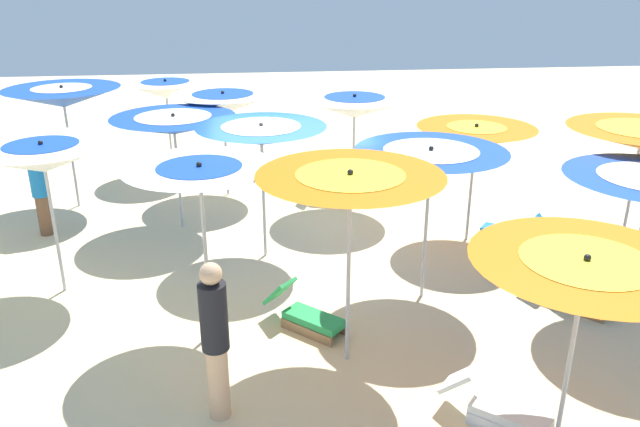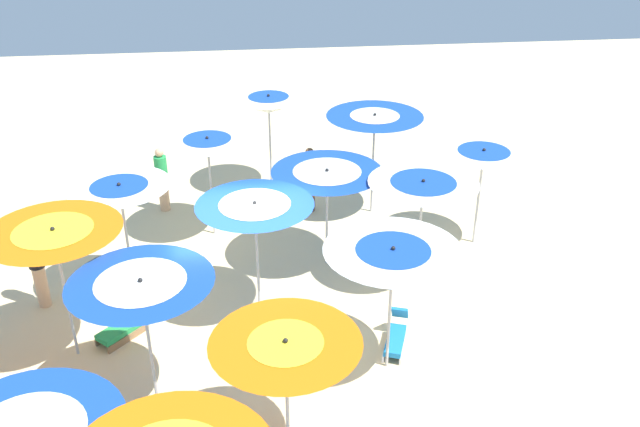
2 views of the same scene
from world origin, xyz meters
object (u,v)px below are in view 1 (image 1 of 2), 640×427
Objects in this scene: beach_umbrella_6 at (174,125)px; beachgoer_1 at (40,191)px; beachgoer_0 at (215,338)px; beach_umbrella_3 at (350,189)px; beach_umbrella_4 at (584,275)px; beach_umbrella_10 at (166,89)px; beach_umbrella_12 at (354,107)px; beach_umbrella_2 at (200,179)px; lounger_1 at (570,294)px; lounger_2 at (501,409)px; beach_umbrella_7 at (261,135)px; beach_umbrella_1 at (43,158)px; beach_umbrella_11 at (223,103)px; lounger_4 at (513,233)px; beach_umbrella_13 at (476,136)px; lounger_3 at (307,315)px; beach_umbrella_8 at (430,162)px; lounger_0 at (327,195)px; beach_umbrella_5 at (63,97)px.

beachgoer_1 is (2.48, 0.11, -1.14)m from beach_umbrella_6.
beachgoer_0 is at bearing 99.33° from beach_umbrella_6.
beach_umbrella_3 is 5.32m from beach_umbrella_6.
beach_umbrella_10 is at bearing -63.05° from beach_umbrella_4.
beach_umbrella_12 is at bearing -169.73° from beach_umbrella_6.
beach_umbrella_2 reaches higher than lounger_1.
beach_umbrella_12 is 7.00m from lounger_2.
beach_umbrella_7 is 1.25× the size of beachgoer_0.
beachgoer_0 reaches higher than lounger_2.
beach_umbrella_10 is 1.85× the size of lounger_1.
beach_umbrella_1 is at bearing -29.35° from beach_umbrella_3.
beach_umbrella_10 is (0.52, -3.39, 0.03)m from beach_umbrella_6.
beach_umbrella_7 is at bearing 102.50° from beach_umbrella_11.
lounger_1 is at bearing 132.29° from beach_umbrella_10.
beach_umbrella_11 reaches higher than lounger_4.
beach_umbrella_2 is 4.38m from lounger_2.
beach_umbrella_11 is at bearing -23.71° from beach_umbrella_12.
beach_umbrella_13 is 1.85× the size of lounger_2.
beachgoer_0 is (2.49, 6.22, -1.11)m from beach_umbrella_12.
beach_umbrella_1 is at bearing 16.53° from beach_umbrella_7.
beach_umbrella_13 reaches higher than beachgoer_0.
beach_umbrella_6 is 1.05× the size of beach_umbrella_13.
beach_umbrella_13 is 4.53m from lounger_3.
beach_umbrella_3 is 1.07× the size of beach_umbrella_12.
lounger_3 is 5.95m from beachgoer_1.
beach_umbrella_8 is 2.43m from beach_umbrella_13.
beach_umbrella_8 is 0.99× the size of beach_umbrella_12.
beach_umbrella_12 is 1.26× the size of beachgoer_0.
beach_umbrella_2 is 1.08× the size of beach_umbrella_10.
beach_umbrella_1 is 2.08× the size of lounger_0.
beach_umbrella_5 reaches higher than beachgoer_1.
beach_umbrella_11 is at bearing -66.04° from beach_umbrella_4.
beach_umbrella_5 is 2.21× the size of lounger_3.
lounger_4 is (-3.08, 2.35, 0.01)m from lounger_0.
beach_umbrella_5 is at bearing 169.97° from lounger_2.
lounger_3 is (-4.31, 5.29, -2.06)m from beach_umbrella_5.
lounger_3 is at bearing 73.30° from beach_umbrella_12.
beach_umbrella_5 is at bearing 49.49° from beach_umbrella_10.
beach_umbrella_6 is at bearing 163.22° from lounger_2.
beach_umbrella_4 is 0.97× the size of beach_umbrella_10.
beach_umbrella_10 is (1.26, -7.31, -0.21)m from beach_umbrella_2.
beach_umbrella_11 is at bearing 71.12° from beachgoer_1.
beach_umbrella_2 is 6.08m from beach_umbrella_5.
beach_umbrella_12 is 2.58m from beach_umbrella_13.
beachgoer_1 is at bearing 81.41° from beach_umbrella_5.
lounger_1 is at bearing -177.81° from beach_umbrella_2.
beach_umbrella_5 reaches higher than beach_umbrella_13.
beach_umbrella_2 is 1.03× the size of beach_umbrella_12.
lounger_3 is at bearing 1.73° from beachgoer_1.
lounger_2 is at bearing 75.43° from beach_umbrella_13.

